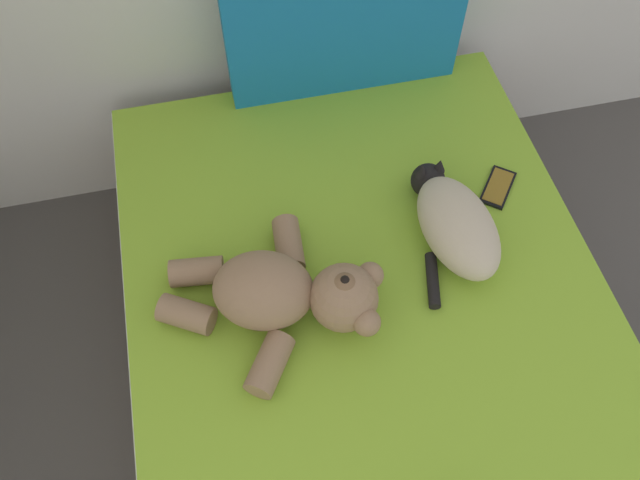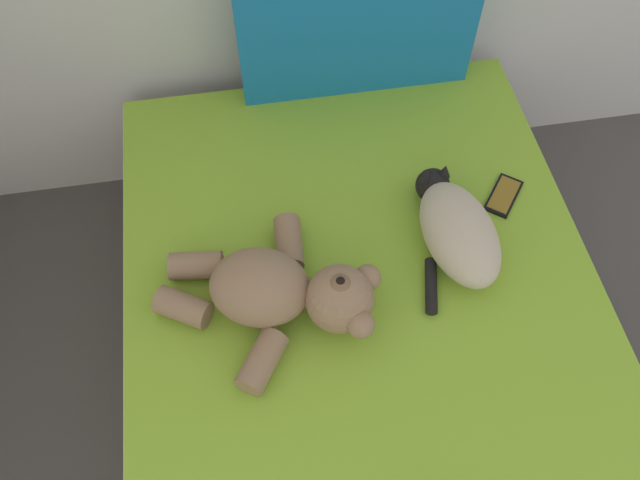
# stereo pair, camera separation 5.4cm
# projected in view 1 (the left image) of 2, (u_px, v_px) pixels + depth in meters

# --- Properties ---
(bed) EXTENTS (1.33, 2.03, 0.50)m
(bed) POSITION_uv_depth(u_px,v_px,m) (376.00, 380.00, 1.85)
(bed) COLOR brown
(bed) RESTS_ON ground_plane
(patterned_cushion) EXTENTS (0.74, 0.10, 0.44)m
(patterned_cushion) POSITION_uv_depth(u_px,v_px,m) (344.00, 27.00, 1.97)
(patterned_cushion) COLOR #1972AD
(patterned_cushion) RESTS_ON bed
(cat) EXTENTS (0.25, 0.43, 0.15)m
(cat) POSITION_uv_depth(u_px,v_px,m) (454.00, 222.00, 1.75)
(cat) COLOR #C6B293
(cat) RESTS_ON bed
(teddy_bear) EXTENTS (0.59, 0.49, 0.19)m
(teddy_bear) POSITION_uv_depth(u_px,v_px,m) (286.00, 294.00, 1.62)
(teddy_bear) COLOR #937051
(teddy_bear) RESTS_ON bed
(cell_phone) EXTENTS (0.15, 0.16, 0.01)m
(cell_phone) POSITION_uv_depth(u_px,v_px,m) (498.00, 187.00, 1.90)
(cell_phone) COLOR black
(cell_phone) RESTS_ON bed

